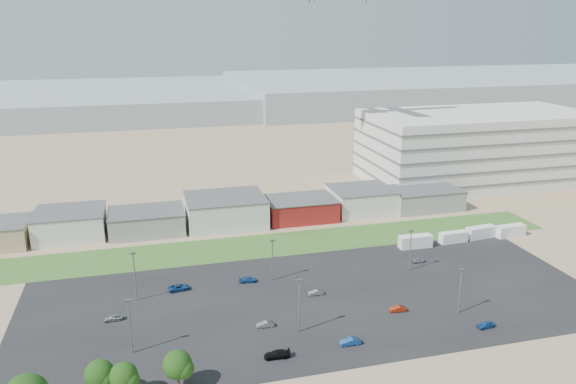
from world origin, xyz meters
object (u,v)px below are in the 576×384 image
object	(u,v)px
parked_car_6	(248,280)
parked_car_8	(419,260)
parked_car_9	(179,287)
box_trailer_a	(415,241)
parked_car_1	(398,309)
parked_car_5	(113,318)
parked_car_13	(350,341)
parked_car_7	(316,293)
parked_car_10	(112,376)
parked_car_3	(277,354)
parked_car_4	(265,324)
parked_car_2	(486,325)

from	to	relation	value
parked_car_6	parked_car_8	bearing A→B (deg)	-84.05
parked_car_9	box_trailer_a	bearing A→B (deg)	-87.72
box_trailer_a	parked_car_1	xyz separation A→B (m)	(-19.03, -29.81, -1.04)
parked_car_8	parked_car_1	bearing A→B (deg)	140.15
parked_car_5	parked_car_13	world-z (taller)	parked_car_13
parked_car_7	parked_car_8	distance (m)	30.74
parked_car_5	parked_car_8	distance (m)	71.19
parked_car_9	parked_car_13	size ratio (longest dim) A/B	1.21
parked_car_5	parked_car_10	world-z (taller)	parked_car_5
parked_car_1	parked_car_3	world-z (taller)	parked_car_3
parked_car_8	parked_car_9	xyz separation A→B (m)	(-57.15, -0.22, 0.07)
parked_car_5	parked_car_9	world-z (taller)	parked_car_9
parked_car_10	parked_car_7	bearing A→B (deg)	-64.88
parked_car_10	parked_car_13	size ratio (longest dim) A/B	1.08
parked_car_6	parked_car_8	xyz separation A→B (m)	(41.96, 0.08, -0.01)
box_trailer_a	parked_car_4	xyz separation A→B (m)	(-46.02, -28.91, -1.05)
box_trailer_a	parked_car_3	world-z (taller)	box_trailer_a
parked_car_1	parked_car_6	world-z (taller)	parked_car_6
parked_car_4	parked_car_8	distance (m)	46.87
parked_car_2	parked_car_13	world-z (taller)	parked_car_13
box_trailer_a	parked_car_9	size ratio (longest dim) A/B	1.81
parked_car_1	parked_car_13	xyz separation A→B (m)	(-13.58, -8.99, 0.07)
parked_car_13	parked_car_1	bearing A→B (deg)	125.16
parked_car_5	parked_car_13	distance (m)	45.96
parked_car_1	parked_car_2	size ratio (longest dim) A/B	0.96
parked_car_10	parked_car_5	bearing A→B (deg)	0.49
parked_car_10	parked_car_13	xyz separation A→B (m)	(41.09, -0.23, 0.03)
parked_car_8	parked_car_6	bearing A→B (deg)	86.70
parked_car_2	parked_car_7	world-z (taller)	parked_car_2
parked_car_9	parked_car_10	distance (m)	32.12
box_trailer_a	parked_car_8	world-z (taller)	box_trailer_a
parked_car_7	parked_car_13	bearing A→B (deg)	2.15
box_trailer_a	parked_car_6	xyz separation A→B (m)	(-45.58, -9.02, -1.01)
parked_car_9	parked_car_10	bearing A→B (deg)	149.97
parked_car_1	parked_car_5	world-z (taller)	parked_car_5
parked_car_2	parked_car_3	distance (m)	40.69
parked_car_2	parked_car_6	xyz separation A→B (m)	(-39.99, 30.81, -0.02)
parked_car_2	parked_car_6	distance (m)	50.48
parked_car_3	box_trailer_a	bearing A→B (deg)	134.56
box_trailer_a	parked_car_1	distance (m)	35.38
box_trailer_a	parked_car_13	bearing A→B (deg)	-128.76
parked_car_8	parked_car_10	bearing A→B (deg)	109.50
parked_car_3	parked_car_9	xyz separation A→B (m)	(-14.49, 30.26, -0.00)
parked_car_2	parked_car_6	bearing A→B (deg)	-134.07
parked_car_3	parked_car_2	bearing A→B (deg)	93.57
box_trailer_a	parked_car_8	size ratio (longest dim) A/B	2.50
parked_car_1	parked_car_3	xyz separation A→B (m)	(-27.25, -9.62, 0.09)
parked_car_5	parked_car_4	bearing A→B (deg)	68.63
box_trailer_a	parked_car_10	distance (m)	83.18
box_trailer_a	parked_car_5	size ratio (longest dim) A/B	2.36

